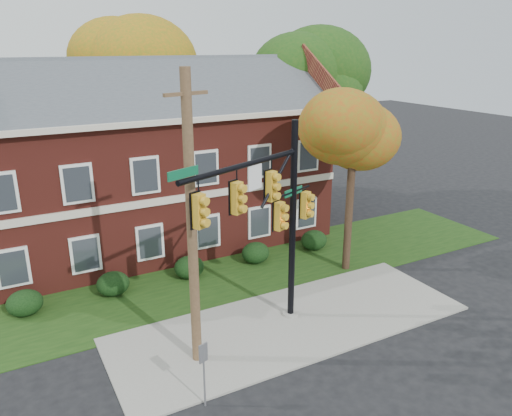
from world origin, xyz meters
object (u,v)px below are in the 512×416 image
hedge_far_left (25,303)px  hedge_far_right (314,240)px  hedge_left (113,284)px  hedge_right (256,253)px  utility_pole (192,225)px  tree_right_rear (319,82)px  sign_post (204,364)px  tree_near_right (360,132)px  hedge_center (189,267)px  tree_far_rear (129,68)px  apartment_building (149,152)px  traffic_signal (270,210)px

hedge_far_left → hedge_far_right: bearing=0.0°
hedge_left → hedge_right: size_ratio=1.00×
hedge_far_left → utility_pole: 9.00m
hedge_right → utility_pole: size_ratio=0.14×
hedge_far_left → hedge_far_right: 14.00m
hedge_left → tree_right_rear: tree_right_rear is taller
hedge_far_right → sign_post: sign_post is taller
hedge_left → tree_near_right: size_ratio=0.16×
utility_pole → sign_post: (-0.66, -2.24, -3.49)m
hedge_center → tree_far_rear: tree_far_rear is taller
tree_near_right → sign_post: (-9.98, -5.52, -5.20)m
apartment_building → hedge_far_left: apartment_building is taller
hedge_left → hedge_right: (7.00, 0.00, 0.00)m
traffic_signal → hedge_right: bearing=43.8°
apartment_building → utility_pole: (-2.10, -11.37, -0.04)m
tree_far_rear → hedge_far_left: bearing=-122.5°
hedge_center → hedge_far_right: same height
tree_far_rear → traffic_signal: (-0.38, -18.83, -3.98)m
hedge_far_left → traffic_signal: bearing=-35.8°
hedge_right → utility_pole: utility_pole is taller
tree_far_rear → hedge_left: bearing=-110.3°
hedge_right → tree_far_rear: 15.66m
tree_right_rear → sign_post: tree_right_rear is taller
hedge_center → sign_post: bearing=-108.3°
tree_near_right → sign_post: 12.54m
apartment_building → hedge_right: bearing=-56.3°
hedge_far_right → apartment_building: bearing=143.1°
tree_near_right → traffic_signal: 7.13m
apartment_building → hedge_center: size_ratio=13.43×
tree_far_rear → tree_right_rear: bearing=-35.0°
hedge_far_left → hedge_left: 3.50m
hedge_left → utility_pole: size_ratio=0.14×
hedge_left → tree_right_rear: size_ratio=0.13×
hedge_left → tree_near_right: 12.68m
hedge_far_right → tree_right_rear: size_ratio=0.13×
hedge_far_left → hedge_right: 10.50m
hedge_far_right → utility_pole: bearing=-146.1°
hedge_center → tree_far_rear: bearing=84.1°
apartment_building → tree_near_right: 10.97m
hedge_left → hedge_far_left: bearing=180.0°
hedge_right → tree_right_rear: 12.50m
hedge_far_right → traffic_signal: size_ratio=0.18×
apartment_building → traffic_signal: apartment_building is taller
hedge_far_left → sign_post: bearing=-63.1°
hedge_far_left → hedge_center: (7.00, 0.00, 0.00)m
apartment_building → sign_post: size_ratio=8.72×
apartment_building → tree_far_rear: bearing=80.3°
hedge_left → hedge_far_right: size_ratio=1.00×
tree_right_rear → utility_pole: size_ratio=1.09×
hedge_center → utility_pole: 7.84m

